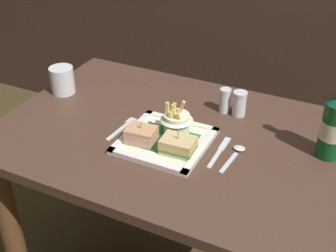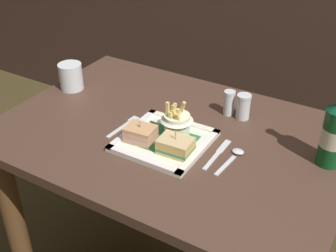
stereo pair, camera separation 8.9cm
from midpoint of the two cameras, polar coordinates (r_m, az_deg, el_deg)
dining_table at (r=1.44m, az=-1.45°, el=-5.90°), size 1.07×0.74×0.75m
square_plate at (r=1.30m, az=-2.33°, el=-2.00°), size 0.25×0.25×0.02m
sandwich_half_left at (r=1.28m, az=-5.47°, el=-1.21°), size 0.09×0.07×0.07m
sandwich_half_right at (r=1.23m, az=-0.74°, el=-2.57°), size 0.10×0.07×0.07m
fries_cup at (r=1.30m, az=-0.83°, el=0.72°), size 0.10×0.10×0.11m
beer_bottle at (r=1.26m, az=18.83°, el=-0.02°), size 0.07×0.07×0.26m
water_glass at (r=1.61m, az=-15.10°, el=5.53°), size 0.08×0.08×0.10m
fork at (r=1.38m, az=-7.74°, el=-0.22°), size 0.03×0.14×0.00m
knife at (r=1.27m, az=4.77°, el=-3.26°), size 0.02×0.16×0.00m
spoon at (r=1.26m, az=6.86°, el=-3.50°), size 0.03×0.14×0.01m
salt_shaker at (r=1.44m, az=5.64°, el=3.11°), size 0.04×0.04×0.08m
pepper_shaker at (r=1.43m, az=7.50°, el=2.68°), size 0.05×0.05×0.08m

